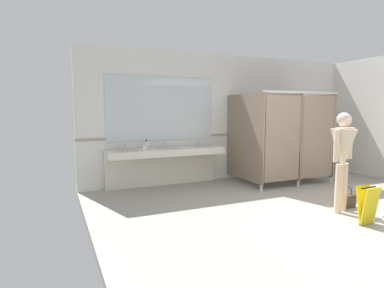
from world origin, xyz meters
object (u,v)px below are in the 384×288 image
person_standing (343,150)px  wet_floor_sign (368,205)px  paper_cup (144,148)px  soap_dispenser (146,145)px  handbag (347,201)px

person_standing → wet_floor_sign: (-0.14, -0.59, -0.72)m
person_standing → paper_cup: person_standing is taller
soap_dispenser → paper_cup: 0.32m
handbag → soap_dispenser: soap_dispenser is taller
person_standing → wet_floor_sign: 0.94m
handbag → soap_dispenser: size_ratio=1.96×
handbag → paper_cup: 3.82m
handbag → wet_floor_sign: bearing=-120.7°
soap_dispenser → wet_floor_sign: (2.30, -3.43, -0.62)m
paper_cup → wet_floor_sign: bearing=-52.3°
person_standing → paper_cup: bearing=135.2°
paper_cup → person_standing: bearing=-44.8°
soap_dispenser → paper_cup: (-0.13, -0.30, -0.04)m
paper_cup → wet_floor_sign: paper_cup is taller
paper_cup → wet_floor_sign: size_ratio=0.16×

